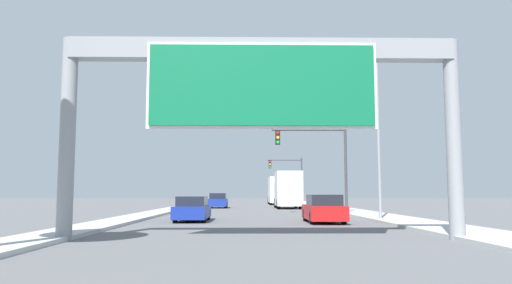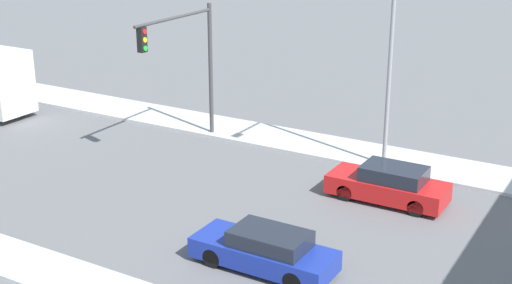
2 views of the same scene
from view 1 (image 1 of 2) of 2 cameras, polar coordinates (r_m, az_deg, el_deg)
name	(u,v)px [view 1 (image 1 of 2)]	position (r m, az deg, el deg)	size (l,w,h in m)	color
sidewalk_right	(318,205)	(59.11, 7.09, -7.21)	(3.00, 120.00, 0.15)	#B9B9B9
median_strip_left	(189,205)	(58.92, -7.63, -7.20)	(2.00, 120.00, 0.15)	#B9B9B9
sign_gantry	(262,85)	(16.79, 0.68, 6.56)	(13.41, 0.73, 6.73)	gray
car_far_left	(218,201)	(51.71, -4.35, -6.73)	(1.83, 4.38, 1.51)	navy
car_near_right	(324,209)	(26.46, 7.74, -7.64)	(1.79, 4.58, 1.45)	red
car_near_left	(192,209)	(27.84, -7.27, -7.64)	(1.71, 4.67, 1.35)	navy
truck_box_primary	(288,190)	(49.70, 3.64, -5.51)	(2.40, 7.10, 3.60)	red
truck_box_secondary	(278,191)	(66.21, 2.49, -5.59)	(2.35, 8.78, 3.59)	white
traffic_light_near_intersection	(322,153)	(37.03, 7.53, -1.29)	(5.54, 0.32, 6.48)	#3D3D3F
traffic_light_mid_block	(290,173)	(66.81, 3.96, -3.53)	(4.69, 0.32, 6.20)	#3D3D3F
street_lamp_right	(372,122)	(28.73, 13.14, 2.20)	(2.79, 0.28, 9.33)	gray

